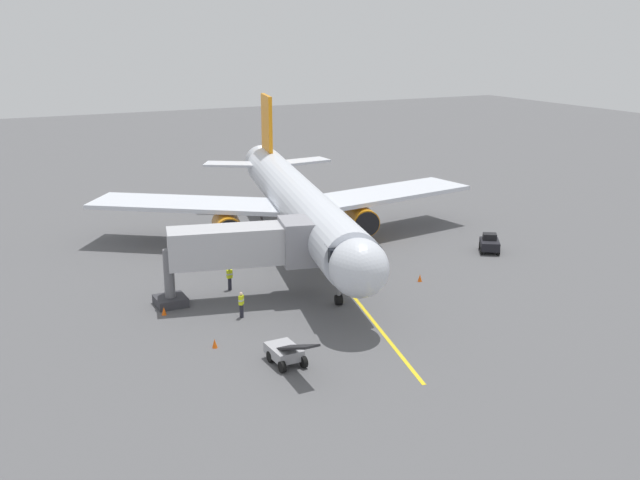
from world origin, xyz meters
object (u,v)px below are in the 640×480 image
object	(u,v)px
safety_cone_nose_left	(215,343)
airplane	(297,202)
safety_cone_nose_right	(164,311)
ground_crew_wing_walker	(230,278)
tug_portside	(490,244)
safety_cone_wing_port	(420,278)
ground_crew_marshaller	(241,304)
jet_bridge	(253,246)
belt_loader_near_nose	(286,352)

from	to	relation	value
safety_cone_nose_left	airplane	bearing A→B (deg)	-128.46
safety_cone_nose_left	safety_cone_nose_right	bearing A→B (deg)	-78.89
ground_crew_wing_walker	tug_portside	distance (m)	22.51
safety_cone_nose_left	safety_cone_wing_port	xyz separation A→B (m)	(-17.31, -4.44, 0.00)
ground_crew_marshaller	safety_cone_nose_right	size ratio (longest dim) A/B	3.11
jet_bridge	safety_cone_nose_right	world-z (taller)	jet_bridge
safety_cone_nose_left	tug_portside	bearing A→B (deg)	-163.07
ground_crew_wing_walker	safety_cone_nose_right	xyz separation A→B (m)	(5.48, 2.64, -0.61)
safety_cone_nose_right	tug_portside	bearing A→B (deg)	-176.40
airplane	belt_loader_near_nose	size ratio (longest dim) A/B	8.66
jet_bridge	belt_loader_near_nose	world-z (taller)	jet_bridge
ground_crew_wing_walker	safety_cone_nose_right	world-z (taller)	ground_crew_wing_walker
ground_crew_wing_walker	safety_cone_wing_port	size ratio (longest dim) A/B	3.11
ground_crew_marshaller	ground_crew_wing_walker	size ratio (longest dim) A/B	1.00
ground_crew_marshaller	safety_cone_nose_left	size ratio (longest dim) A/B	3.11
tug_portside	safety_cone_wing_port	distance (m)	10.12
safety_cone_nose_right	ground_crew_wing_walker	bearing A→B (deg)	-154.30
jet_bridge	safety_cone_wing_port	world-z (taller)	jet_bridge
tug_portside	safety_cone_nose_right	size ratio (longest dim) A/B	4.99
jet_bridge	tug_portside	size ratio (longest dim) A/B	4.18
airplane	ground_crew_marshaller	distance (m)	16.29
ground_crew_marshaller	safety_cone_nose_left	bearing A→B (deg)	50.30
safety_cone_nose_right	safety_cone_wing_port	world-z (taller)	same
airplane	tug_portside	distance (m)	16.35
tug_portside	ground_crew_wing_walker	bearing A→B (deg)	-2.24
belt_loader_near_nose	ground_crew_wing_walker	bearing A→B (deg)	-96.19
airplane	safety_cone_wing_port	xyz separation A→B (m)	(-4.35, 11.87, -3.73)
jet_bridge	safety_cone_nose_right	distance (m)	7.25
tug_portside	jet_bridge	bearing A→B (deg)	4.06
safety_cone_nose_right	ground_crew_marshaller	bearing A→B (deg)	148.66
jet_bridge	airplane	bearing A→B (deg)	-128.97
airplane	ground_crew_marshaller	bearing A→B (deg)	51.92
ground_crew_marshaller	safety_cone_wing_port	size ratio (longest dim) A/B	3.11
jet_bridge	ground_crew_marshaller	bearing A→B (deg)	55.10
tug_portside	safety_cone_nose_right	world-z (taller)	tug_portside
airplane	safety_cone_nose_left	bearing A→B (deg)	51.54
ground_crew_marshaller	belt_loader_near_nose	world-z (taller)	belt_loader_near_nose
ground_crew_marshaller	safety_cone_nose_left	xyz separation A→B (m)	(3.10, 3.73, -0.61)
safety_cone_nose_left	ground_crew_marshaller	bearing A→B (deg)	-129.70
ground_crew_marshaller	safety_cone_wing_port	xyz separation A→B (m)	(-14.21, -0.71, -0.61)
ground_crew_wing_walker	tug_portside	size ratio (longest dim) A/B	0.62
jet_bridge	safety_cone_wing_port	distance (m)	12.88
jet_bridge	ground_crew_wing_walker	bearing A→B (deg)	-70.11
belt_loader_near_nose	safety_cone_nose_right	size ratio (longest dim) A/B	8.38
ground_crew_wing_walker	ground_crew_marshaller	bearing A→B (deg)	77.93
safety_cone_wing_port	jet_bridge	bearing A→B (deg)	-10.02
jet_bridge	ground_crew_marshaller	world-z (taller)	jet_bridge
ground_crew_marshaller	belt_loader_near_nose	size ratio (longest dim) A/B	0.37
tug_portside	safety_cone_nose_right	distance (m)	28.03
safety_cone_nose_right	belt_loader_near_nose	bearing A→B (deg)	111.77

